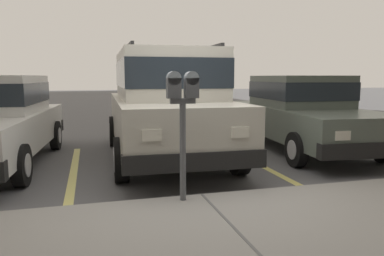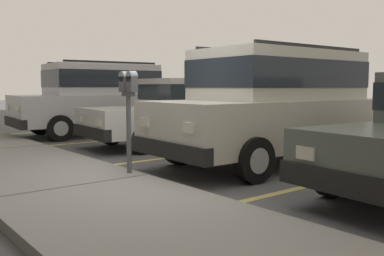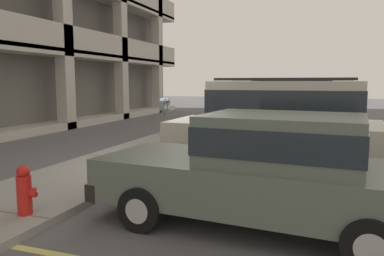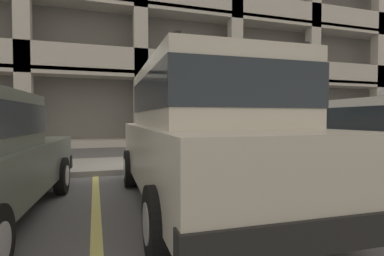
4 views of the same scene
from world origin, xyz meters
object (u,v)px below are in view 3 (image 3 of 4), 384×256
(blue_coupe, at_px, (291,106))
(fire_hydrant, at_px, (24,190))
(red_sedan, at_px, (267,168))
(dark_hatchback, at_px, (301,123))
(parking_meter_near, at_px, (165,113))
(silver_suv, at_px, (283,124))

(blue_coupe, distance_m, fire_hydrant, 10.39)
(red_sedan, distance_m, dark_hatchback, 5.94)
(blue_coupe, xyz_separation_m, parking_meter_near, (-5.75, 2.48, 0.12))
(red_sedan, bearing_deg, blue_coupe, 7.44)
(silver_suv, distance_m, parking_meter_near, 2.84)
(parking_meter_near, bearing_deg, dark_hatchback, -48.83)
(dark_hatchback, distance_m, fire_hydrant, 7.65)
(blue_coupe, bearing_deg, dark_hatchback, -165.66)
(silver_suv, height_order, dark_hatchback, silver_suv)
(silver_suv, distance_m, dark_hatchback, 3.02)
(fire_hydrant, bearing_deg, parking_meter_near, -4.01)
(dark_hatchback, distance_m, parking_meter_near, 4.03)
(blue_coupe, height_order, parking_meter_near, blue_coupe)
(red_sedan, height_order, parking_meter_near, parking_meter_near)
(red_sedan, relative_size, fire_hydrant, 6.58)
(parking_meter_near, bearing_deg, fire_hydrant, 175.99)
(silver_suv, height_order, fire_hydrant, silver_suv)
(silver_suv, relative_size, parking_meter_near, 3.32)
(silver_suv, relative_size, fire_hydrant, 6.91)
(silver_suv, height_order, blue_coupe, same)
(dark_hatchback, relative_size, fire_hydrant, 6.58)
(fire_hydrant, bearing_deg, blue_coupe, -15.53)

